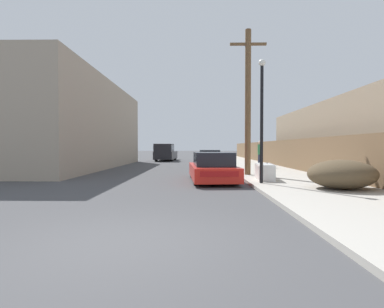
# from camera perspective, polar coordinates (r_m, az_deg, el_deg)

# --- Properties ---
(ground_plane) EXTENTS (220.00, 220.00, 0.00)m
(ground_plane) POSITION_cam_1_polar(r_m,az_deg,el_deg) (4.90, -12.93, -16.55)
(ground_plane) COLOR #444447
(sidewalk_curb) EXTENTS (4.20, 63.00, 0.12)m
(sidewalk_curb) POSITION_cam_1_polar(r_m,az_deg,el_deg) (28.38, 9.28, -1.57)
(sidewalk_curb) COLOR #ADA89E
(sidewalk_curb) RESTS_ON ground
(discarded_fridge) EXTENTS (0.81, 1.77, 0.69)m
(discarded_fridge) POSITION_cam_1_polar(r_m,az_deg,el_deg) (13.08, 13.66, -3.29)
(discarded_fridge) COLOR white
(discarded_fridge) RESTS_ON sidewalk_curb
(parked_sports_car_red) EXTENTS (2.10, 4.74, 1.27)m
(parked_sports_car_red) POSITION_cam_1_polar(r_m,az_deg,el_deg) (13.10, 3.90, -2.71)
(parked_sports_car_red) COLOR red
(parked_sports_car_red) RESTS_ON ground
(car_parked_mid) EXTENTS (1.98, 4.51, 1.27)m
(car_parked_mid) POSITION_cam_1_polar(r_m,az_deg,el_deg) (22.76, 3.50, -0.92)
(car_parked_mid) COLOR gray
(car_parked_mid) RESTS_ON ground
(pickup_truck) EXTENTS (2.13, 5.74, 1.82)m
(pickup_truck) POSITION_cam_1_polar(r_m,az_deg,el_deg) (32.37, -5.09, 0.30)
(pickup_truck) COLOR #232328
(pickup_truck) RESTS_ON ground
(utility_pole) EXTENTS (1.80, 0.29, 7.20)m
(utility_pole) POSITION_cam_1_polar(r_m,az_deg,el_deg) (15.36, 10.61, 10.07)
(utility_pole) COLOR brown
(utility_pole) RESTS_ON sidewalk_curb
(street_lamp) EXTENTS (0.26, 0.26, 4.70)m
(street_lamp) POSITION_cam_1_polar(r_m,az_deg,el_deg) (11.79, 13.14, 7.88)
(street_lamp) COLOR black
(street_lamp) RESTS_ON sidewalk_curb
(brush_pile) EXTENTS (2.21, 1.89, 0.96)m
(brush_pile) POSITION_cam_1_polar(r_m,az_deg,el_deg) (11.07, 26.66, -3.47)
(brush_pile) COLOR brown
(brush_pile) RESTS_ON sidewalk_curb
(wooden_fence) EXTENTS (0.08, 40.16, 1.86)m
(wooden_fence) POSITION_cam_1_polar(r_m,az_deg,el_deg) (25.46, 14.74, 0.30)
(wooden_fence) COLOR brown
(wooden_fence) RESTS_ON sidewalk_curb
(building_left_block) EXTENTS (7.00, 17.52, 6.12)m
(building_left_block) POSITION_cam_1_polar(r_m,az_deg,el_deg) (23.65, -22.84, 5.03)
(building_left_block) COLOR tan
(building_left_block) RESTS_ON ground
(building_right_house) EXTENTS (6.00, 17.05, 4.06)m
(building_right_house) POSITION_cam_1_polar(r_m,az_deg,el_deg) (20.38, 30.24, 2.65)
(building_right_house) COLOR gray
(building_right_house) RESTS_ON ground
(pedestrian) EXTENTS (0.34, 0.34, 1.81)m
(pedestrian) POSITION_cam_1_polar(r_m,az_deg,el_deg) (21.02, 12.83, 0.11)
(pedestrian) COLOR #282D42
(pedestrian) RESTS_ON sidewalk_curb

